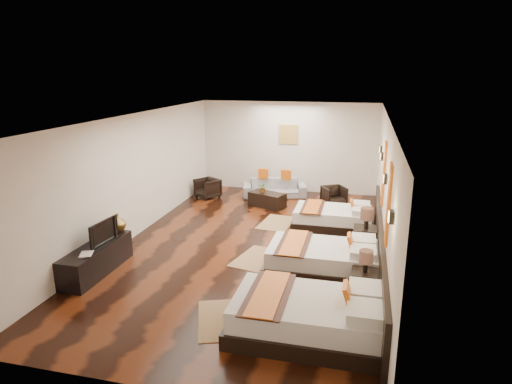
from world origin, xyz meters
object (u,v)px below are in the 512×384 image
(nightstand_b, at_px, (365,237))
(figurine, at_px, (118,222))
(tv, at_px, (100,232))
(coffee_table, at_px, (267,200))
(bed_near, at_px, (311,316))
(tv_console, at_px, (97,259))
(table_plant, at_px, (263,188))
(book, at_px, (80,255))
(armchair_left, at_px, (207,188))
(bed_far, at_px, (334,217))
(armchair_right, at_px, (334,196))
(bed_mid, at_px, (324,259))
(nightstand_a, at_px, (364,281))
(sofa, at_px, (275,188))

(nightstand_b, relative_size, figurine, 2.74)
(tv, bearing_deg, coffee_table, -19.93)
(bed_near, bearing_deg, tv_console, 165.19)
(tv, xyz_separation_m, table_plant, (2.06, 4.78, -0.24))
(tv, xyz_separation_m, coffee_table, (2.19, 4.80, -0.58))
(bed_near, xyz_separation_m, table_plant, (-2.09, 6.02, 0.24))
(book, relative_size, coffee_table, 0.29)
(tv_console, height_order, figurine, figurine)
(bed_near, distance_m, armchair_left, 7.57)
(nightstand_b, bearing_deg, tv, -157.21)
(bed_far, relative_size, armchair_right, 3.13)
(bed_mid, relative_size, coffee_table, 2.13)
(bed_far, relative_size, tv, 2.38)
(coffee_table, bearing_deg, nightstand_a, -60.18)
(nightstand_b, bearing_deg, armchair_left, 145.49)
(tv_console, xyz_separation_m, figurine, (0.00, 0.82, 0.46))
(tv, distance_m, sofa, 6.26)
(armchair_left, bearing_deg, bed_mid, -14.40)
(nightstand_a, relative_size, sofa, 0.46)
(bed_near, xyz_separation_m, book, (-4.20, 0.63, 0.27))
(bed_near, relative_size, armchair_right, 3.72)
(figurine, height_order, armchair_right, figurine)
(nightstand_a, distance_m, book, 5.00)
(tv, bearing_deg, figurine, 8.70)
(nightstand_a, distance_m, sofa, 6.38)
(nightstand_a, xyz_separation_m, figurine, (-4.94, 0.62, 0.43))
(bed_far, xyz_separation_m, coffee_table, (-1.96, 1.30, -0.05))
(tv, bearing_deg, armchair_right, -32.34)
(bed_mid, distance_m, tv_console, 4.32)
(sofa, relative_size, table_plant, 6.69)
(book, bearing_deg, nightstand_b, 28.25)
(nightstand_a, bearing_deg, sofa, 115.12)
(armchair_left, bearing_deg, armchair_right, 34.97)
(tv, relative_size, coffee_table, 0.81)
(armchair_left, distance_m, coffee_table, 2.00)
(tv_console, relative_size, figurine, 4.99)
(bed_near, distance_m, tv, 4.36)
(tv_console, height_order, coffee_table, tv_console)
(bed_far, xyz_separation_m, tv, (-4.14, -3.50, 0.53))
(nightstand_a, distance_m, coffee_table, 5.45)
(bed_near, distance_m, coffee_table, 6.34)
(bed_far, xyz_separation_m, table_plant, (-2.08, 1.29, 0.29))
(armchair_left, bearing_deg, sofa, 50.66)
(figurine, relative_size, armchair_right, 0.59)
(nightstand_b, bearing_deg, armchair_right, 105.06)
(bed_near, relative_size, book, 7.88)
(nightstand_b, relative_size, sofa, 0.52)
(nightstand_a, xyz_separation_m, nightstand_b, (0.00, 1.98, 0.04))
(figurine, distance_m, armchair_left, 4.59)
(nightstand_a, distance_m, armchair_left, 6.96)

